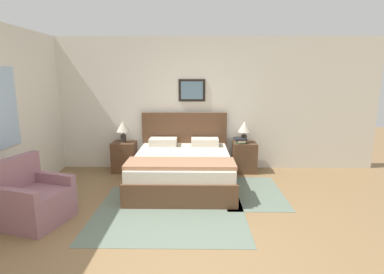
{
  "coord_description": "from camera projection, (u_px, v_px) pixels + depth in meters",
  "views": [
    {
      "loc": [
        0.17,
        -2.91,
        1.87
      ],
      "look_at": [
        0.1,
        1.66,
        0.92
      ],
      "focal_mm": 28.0,
      "sensor_mm": 36.0,
      "label": 1
    }
  ],
  "objects": [
    {
      "name": "book_novel_upper",
      "position": [
        240.0,
        139.0,
        5.75
      ],
      "size": [
        0.24,
        0.27,
        0.04
      ],
      "rotation": [
        0.0,
        0.0,
        0.08
      ],
      "color": "#232328",
      "rests_on": "book_hardcover_middle"
    },
    {
      "name": "nightstand_by_door",
      "position": [
        244.0,
        157.0,
        5.87
      ],
      "size": [
        0.44,
        0.43,
        0.59
      ],
      "color": "brown",
      "rests_on": "ground_plane"
    },
    {
      "name": "wall_left",
      "position": [
        12.0,
        114.0,
        4.47
      ],
      "size": [
        0.08,
        5.43,
        2.6
      ],
      "color": "silver",
      "rests_on": "ground_plane"
    },
    {
      "name": "armchair",
      "position": [
        33.0,
        201.0,
        3.84
      ],
      "size": [
        0.87,
        0.89,
        0.85
      ],
      "rotation": [
        0.0,
        0.0,
        -1.86
      ],
      "color": "#8E606B",
      "rests_on": "ground_plane"
    },
    {
      "name": "table_lamp_near_window",
      "position": [
        123.0,
        128.0,
        5.8
      ],
      "size": [
        0.25,
        0.25,
        0.42
      ],
      "color": "#2D2823",
      "rests_on": "nightstand_near_window"
    },
    {
      "name": "book_hardcover_middle",
      "position": [
        240.0,
        141.0,
        5.76
      ],
      "size": [
        0.19,
        0.29,
        0.03
      ],
      "rotation": [
        0.0,
        0.0,
        0.17
      ],
      "color": "beige",
      "rests_on": "book_thick_bottom"
    },
    {
      "name": "ground_plane",
      "position": [
        180.0,
        252.0,
        3.23
      ],
      "size": [
        16.0,
        16.0,
        0.0
      ],
      "primitive_type": "plane",
      "color": "olive"
    },
    {
      "name": "nightstand_near_window",
      "position": [
        124.0,
        157.0,
        5.9
      ],
      "size": [
        0.44,
        0.43,
        0.59
      ],
      "color": "brown",
      "rests_on": "ground_plane"
    },
    {
      "name": "area_rug_main",
      "position": [
        170.0,
        211.0,
        4.18
      ],
      "size": [
        2.08,
        1.84,
        0.01
      ],
      "color": "slate",
      "rests_on": "ground_plane"
    },
    {
      "name": "bed",
      "position": [
        182.0,
        168.0,
        5.16
      ],
      "size": [
        1.67,
        1.93,
        1.15
      ],
      "color": "brown",
      "rests_on": "ground_plane"
    },
    {
      "name": "area_rug_bedside",
      "position": [
        252.0,
        192.0,
        4.87
      ],
      "size": [
        0.95,
        1.45,
        0.01
      ],
      "color": "slate",
      "rests_on": "ground_plane"
    },
    {
      "name": "book_thick_bottom",
      "position": [
        240.0,
        142.0,
        5.77
      ],
      "size": [
        0.19,
        0.23,
        0.03
      ],
      "rotation": [
        0.0,
        0.0,
        -0.08
      ],
      "color": "#4C7551",
      "rests_on": "nightstand_by_door"
    },
    {
      "name": "table_lamp_by_door",
      "position": [
        244.0,
        128.0,
        5.76
      ],
      "size": [
        0.25,
        0.25,
        0.42
      ],
      "color": "#2D2823",
      "rests_on": "nightstand_by_door"
    },
    {
      "name": "wall_back",
      "position": [
        188.0,
        104.0,
        5.96
      ],
      "size": [
        7.51,
        0.09,
        2.6
      ],
      "color": "silver",
      "rests_on": "ground_plane"
    }
  ]
}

